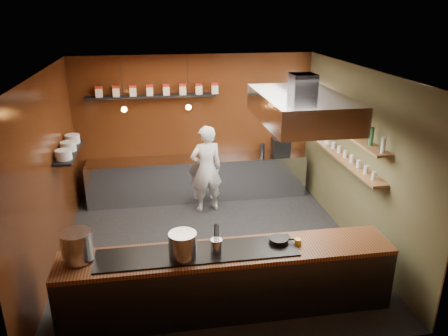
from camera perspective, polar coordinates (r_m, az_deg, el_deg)
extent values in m
plane|color=black|center=(7.62, -1.56, -10.48)|extent=(5.00, 5.00, 0.00)
plane|color=#3A170A|center=(9.34, -3.75, 5.44)|extent=(5.00, 0.00, 5.00)
plane|color=#3A170A|center=(7.11, -22.07, -1.01)|extent=(0.00, 5.00, 5.00)
plane|color=#4F4F2D|center=(7.69, 17.13, 1.19)|extent=(0.00, 5.00, 5.00)
plane|color=silver|center=(6.60, -1.81, 12.44)|extent=(5.00, 5.00, 0.00)
plane|color=white|center=(9.05, 12.48, 7.12)|extent=(0.00, 1.00, 1.00)
cube|color=silver|center=(9.36, -3.40, -1.30)|extent=(4.60, 0.65, 0.90)
cube|color=#38383D|center=(6.06, 0.53, -14.72)|extent=(4.40, 0.70, 0.86)
cube|color=brown|center=(5.81, 0.55, -11.01)|extent=(4.40, 0.72, 0.06)
cube|color=black|center=(5.74, -3.46, -10.99)|extent=(2.60, 0.55, 0.02)
cube|color=black|center=(9.00, -9.54, 9.21)|extent=(2.60, 0.26, 0.04)
cube|color=black|center=(7.98, -19.58, 2.00)|extent=(0.30, 1.40, 0.04)
cube|color=olive|center=(7.75, 15.44, 4.79)|extent=(0.26, 2.80, 0.04)
cube|color=olive|center=(7.89, 15.12, 1.51)|extent=(0.26, 2.80, 0.04)
cube|color=#38383D|center=(6.53, 10.26, 10.72)|extent=(0.35, 0.35, 0.30)
cube|color=silver|center=(6.60, 10.07, 7.73)|extent=(1.20, 2.00, 0.40)
cube|color=white|center=(6.65, 9.96, 5.97)|extent=(1.00, 1.80, 0.02)
cylinder|color=black|center=(8.31, -13.16, 10.48)|extent=(0.01, 0.01, 0.90)
sphere|color=orange|center=(8.39, -12.91, 7.46)|extent=(0.10, 0.10, 0.10)
cylinder|color=black|center=(8.32, -4.75, 10.95)|extent=(0.01, 0.01, 0.90)
sphere|color=orange|center=(8.40, -4.66, 7.92)|extent=(0.10, 0.10, 0.10)
cube|color=beige|center=(9.04, -16.01, 9.43)|extent=(0.13, 0.13, 0.17)
cube|color=#9F2213|center=(9.02, -16.08, 10.12)|extent=(0.13, 0.13, 0.05)
cube|color=beige|center=(9.01, -13.91, 9.59)|extent=(0.13, 0.13, 0.17)
cube|color=#9F2213|center=(8.99, -13.97, 10.27)|extent=(0.14, 0.13, 0.05)
cube|color=beige|center=(8.99, -11.80, 9.73)|extent=(0.13, 0.13, 0.17)
cube|color=#9F2213|center=(8.97, -11.85, 10.42)|extent=(0.13, 0.13, 0.05)
cube|color=beige|center=(8.98, -9.67, 9.86)|extent=(0.13, 0.13, 0.17)
cube|color=#9F2213|center=(8.96, -9.72, 10.55)|extent=(0.14, 0.13, 0.05)
cube|color=beige|center=(8.99, -7.55, 9.98)|extent=(0.13, 0.13, 0.17)
cube|color=#9F2213|center=(8.97, -7.58, 10.67)|extent=(0.14, 0.13, 0.05)
cube|color=beige|center=(9.00, -5.43, 10.08)|extent=(0.13, 0.13, 0.17)
cube|color=#9F2213|center=(8.98, -5.45, 10.77)|extent=(0.14, 0.13, 0.05)
cube|color=beige|center=(9.03, -3.32, 10.17)|extent=(0.13, 0.13, 0.17)
cube|color=#9F2213|center=(9.01, -3.33, 10.86)|extent=(0.14, 0.13, 0.05)
cube|color=beige|center=(9.07, -1.22, 10.24)|extent=(0.13, 0.13, 0.17)
cube|color=#9F2213|center=(9.05, -1.23, 10.93)|extent=(0.14, 0.13, 0.05)
cylinder|color=silver|center=(7.53, -20.21, 1.64)|extent=(0.26, 0.26, 0.16)
cylinder|color=silver|center=(7.95, -19.67, 2.68)|extent=(0.26, 0.26, 0.16)
cylinder|color=silver|center=(8.38, -19.18, 3.61)|extent=(0.26, 0.26, 0.16)
cylinder|color=silver|center=(6.61, 20.09, 2.84)|extent=(0.06, 0.06, 0.24)
cylinder|color=#2D5933|center=(6.92, 18.64, 3.78)|extent=(0.06, 0.06, 0.24)
cylinder|color=#8C601E|center=(7.23, 17.32, 4.64)|extent=(0.06, 0.06, 0.24)
cylinder|color=silver|center=(7.56, 16.11, 5.42)|extent=(0.06, 0.06, 0.24)
cylinder|color=#2D5933|center=(7.88, 14.99, 6.14)|extent=(0.06, 0.06, 0.24)
cylinder|color=#8C601E|center=(8.21, 13.96, 6.80)|extent=(0.06, 0.06, 0.24)
cylinder|color=silver|center=(8.55, 13.01, 7.40)|extent=(0.06, 0.06, 0.24)
cylinder|color=#2D5933|center=(8.88, 12.12, 7.96)|extent=(0.06, 0.06, 0.24)
cylinder|color=silver|center=(6.90, 18.98, -0.93)|extent=(0.07, 0.07, 0.13)
cylinder|color=silver|center=(7.11, 18.04, -0.19)|extent=(0.07, 0.07, 0.13)
cylinder|color=silver|center=(7.32, 17.16, 0.51)|extent=(0.07, 0.07, 0.13)
cylinder|color=silver|center=(7.54, 16.34, 1.17)|extent=(0.07, 0.07, 0.13)
cylinder|color=silver|center=(7.75, 15.55, 1.79)|extent=(0.07, 0.07, 0.13)
cylinder|color=silver|center=(7.97, 14.81, 2.38)|extent=(0.07, 0.07, 0.13)
cylinder|color=silver|center=(8.20, 14.11, 2.94)|extent=(0.07, 0.07, 0.13)
cylinder|color=silver|center=(8.42, 13.44, 3.46)|extent=(0.07, 0.07, 0.13)
cylinder|color=silver|center=(8.65, 12.81, 3.96)|extent=(0.07, 0.07, 0.13)
cylinder|color=silver|center=(8.87, 12.21, 4.44)|extent=(0.07, 0.07, 0.13)
cylinder|color=silver|center=(5.78, -18.67, -9.63)|extent=(0.45, 0.45, 0.38)
cylinder|color=#B1B3B8|center=(5.57, -5.40, -10.00)|extent=(0.38, 0.38, 0.33)
cylinder|color=#B2B4B9|center=(5.66, -0.99, -10.19)|extent=(0.20, 0.20, 0.19)
cylinder|color=black|center=(5.97, 7.15, -9.51)|extent=(0.27, 0.27, 0.03)
cylinder|color=black|center=(5.95, 7.16, -9.23)|extent=(0.25, 0.25, 0.03)
cylinder|color=black|center=(5.98, 9.24, -9.19)|extent=(0.18, 0.05, 0.02)
cylinder|color=yellow|center=(5.98, 9.63, -9.50)|extent=(0.10, 0.10, 0.08)
cube|color=black|center=(9.43, 7.41, 2.81)|extent=(0.37, 0.36, 0.36)
imported|color=white|center=(8.62, -2.32, -0.14)|extent=(0.71, 0.53, 1.77)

